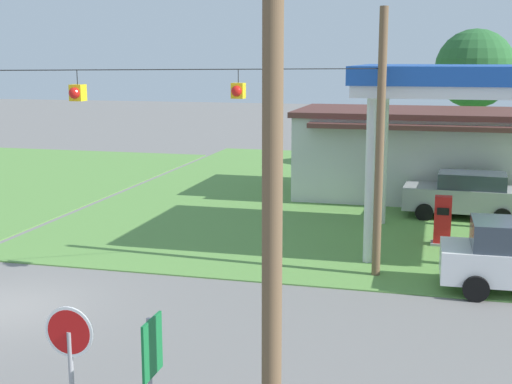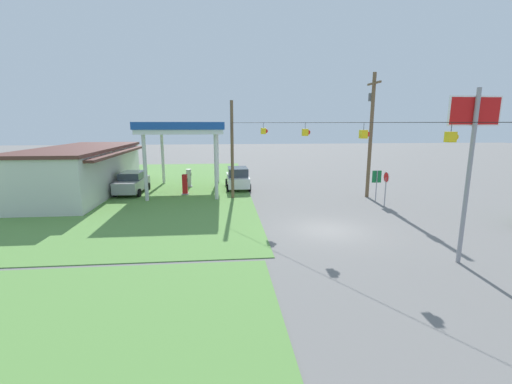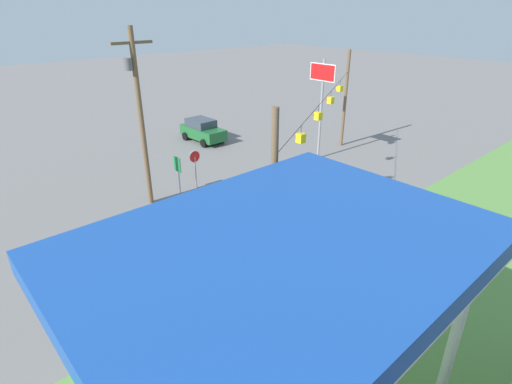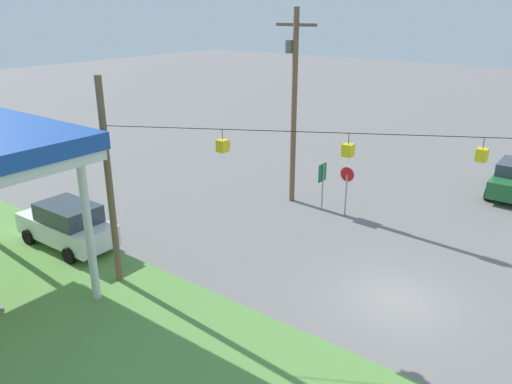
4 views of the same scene
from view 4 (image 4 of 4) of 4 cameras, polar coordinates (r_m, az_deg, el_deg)
name	(u,v)px [view 4 (image 4 of 4)]	position (r m, az deg, el deg)	size (l,w,h in m)	color
ground_plane	(397,300)	(18.43, 15.82, -11.81)	(160.00, 160.00, 0.00)	slate
car_at_pumps_front	(67,224)	(22.50, -20.77, -3.48)	(4.73, 2.19, 1.95)	white
stop_sign_roadside	(347,180)	(24.30, 10.36, 1.37)	(0.80, 0.08, 2.50)	#99999E
route_sign	(322,177)	(24.82, 7.60, 1.68)	(0.10, 0.70, 2.40)	gray
utility_pole_main	(294,98)	(25.02, 4.31, 10.63)	(2.20, 0.44, 9.62)	brown
signal_span_gantry	(410,188)	(16.67, 17.18, 0.39)	(17.80, 10.24, 7.54)	brown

